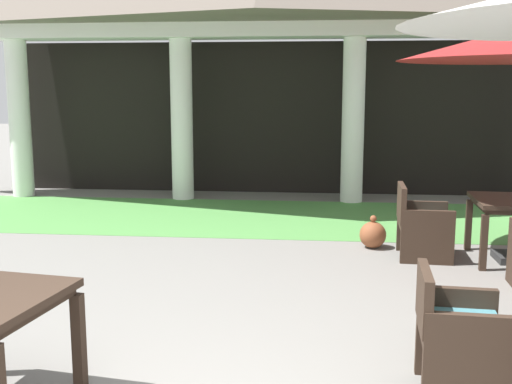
% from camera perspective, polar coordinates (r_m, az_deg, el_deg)
% --- Properties ---
extents(background_pavilion, '(10.00, 2.86, 4.37)m').
position_cam_1_polar(background_pavilion, '(10.85, 1.01, 17.15)').
color(background_pavilion, white).
rests_on(background_pavilion, ground).
extents(lawn_strip, '(11.80, 2.78, 0.01)m').
position_cam_1_polar(lawn_strip, '(9.42, 0.17, -2.28)').
color(lawn_strip, '#519347').
rests_on(lawn_strip, ground).
extents(patio_chair_mid_left_west, '(0.56, 0.59, 0.81)m').
position_cam_1_polar(patio_chair_mid_left_west, '(4.23, 17.85, -12.33)').
color(patio_chair_mid_left_west, '#38281E').
rests_on(patio_chair_mid_left_west, ground).
extents(patio_chair_mid_right_west, '(0.62, 0.66, 0.84)m').
position_cam_1_polar(patio_chair_mid_right_west, '(7.38, 14.87, -2.85)').
color(patio_chair_mid_right_west, '#38281E').
rests_on(patio_chair_mid_right_west, ground).
extents(terracotta_urn, '(0.32, 0.32, 0.40)m').
position_cam_1_polar(terracotta_urn, '(7.73, 10.64, -3.85)').
color(terracotta_urn, brown).
rests_on(terracotta_urn, ground).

